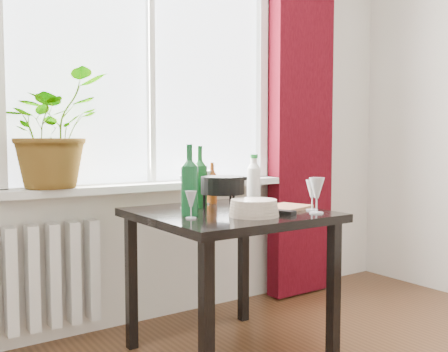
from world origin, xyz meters
TOP-DOWN VIEW (x-y plane):
  - window at (0.00, 2.22)m, footprint 1.72×0.08m
  - windowsill at (0.00, 2.15)m, footprint 1.72×0.20m
  - curtain at (1.12, 2.12)m, footprint 0.50×0.12m
  - radiator at (-0.75, 2.18)m, footprint 0.80×0.10m
  - table at (0.10, 1.55)m, footprint 0.85×0.85m
  - potted_plant at (-0.59, 2.16)m, footprint 0.72×0.71m
  - wine_bottle_left at (-0.14, 1.53)m, footprint 0.08×0.08m
  - wine_bottle_right at (0.05, 1.74)m, footprint 0.09×0.09m
  - bottle_amber at (0.19, 1.84)m, footprint 0.07×0.07m
  - cleaning_bottle at (0.43, 1.77)m, footprint 0.08×0.08m
  - wineglass_front_right at (0.40, 1.24)m, footprint 0.10×0.10m
  - wineglass_far_right at (0.45, 1.33)m, footprint 0.08×0.08m
  - wineglass_back_center at (0.16, 1.87)m, footprint 0.09×0.09m
  - wineglass_back_left at (-0.03, 1.74)m, footprint 0.09×0.09m
  - wineglass_front_left at (-0.18, 1.44)m, footprint 0.06×0.06m
  - plate_stack at (0.09, 1.34)m, footprint 0.28×0.28m
  - fondue_pot at (0.09, 1.59)m, footprint 0.30×0.27m
  - tv_remote at (0.24, 1.34)m, footprint 0.11×0.19m
  - cutting_board at (0.37, 1.44)m, footprint 0.33×0.26m

SIDE VIEW (x-z plane):
  - radiator at x=-0.75m, z-range 0.10..0.66m
  - table at x=0.10m, z-range 0.28..1.02m
  - cutting_board at x=0.37m, z-range 0.74..0.76m
  - tv_remote at x=0.24m, z-range 0.74..0.76m
  - plate_stack at x=0.09m, z-range 0.74..0.81m
  - wineglass_front_left at x=-0.18m, z-range 0.74..0.87m
  - wineglass_far_right at x=0.45m, z-range 0.74..0.90m
  - windowsill at x=0.00m, z-range 0.80..0.84m
  - fondue_pot at x=0.09m, z-range 0.74..0.91m
  - wineglass_back_left at x=-0.03m, z-range 0.74..0.91m
  - wineglass_front_right at x=0.40m, z-range 0.74..0.92m
  - wineglass_back_center at x=0.16m, z-range 0.74..0.93m
  - bottle_amber at x=0.19m, z-range 0.74..0.97m
  - cleaning_bottle at x=0.43m, z-range 0.74..1.01m
  - wine_bottle_right at x=0.05m, z-range 0.74..1.07m
  - wine_bottle_left at x=-0.14m, z-range 0.74..1.08m
  - potted_plant at x=-0.59m, z-range 0.84..1.45m
  - curtain at x=1.12m, z-range 0.01..2.58m
  - window at x=0.00m, z-range 0.79..2.41m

